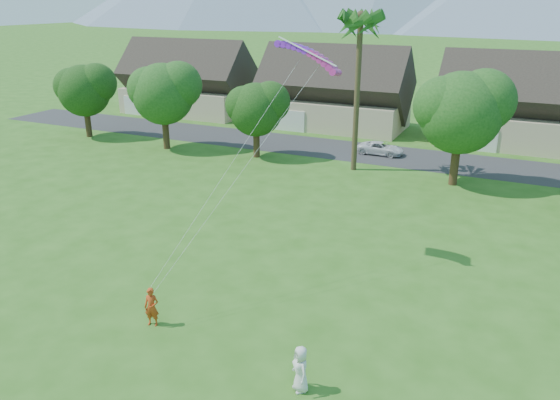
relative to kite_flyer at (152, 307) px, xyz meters
The scene contains 9 objects.
ground 4.07m from the kite_flyer, 46.90° to the right, with size 500.00×500.00×0.00m, color #2D6019.
street 31.23m from the kite_flyer, 85.01° to the left, with size 90.00×7.00×0.01m, color #2D2D30.
kite_flyer is the anchor object (origin of this frame).
watcher 7.48m from the kite_flyer, ahead, with size 0.87×0.57×1.79m, color silver.
parked_car 31.14m from the kite_flyer, 87.29° to the left, with size 1.88×4.08×1.13m, color silver.
houses_row 40.30m from the kite_flyer, 85.42° to the left, with size 72.75×8.19×8.86m.
tree_row 25.38m from the kite_flyer, 86.41° to the left, with size 62.27×6.67×8.45m.
fan_palm 27.84m from the kite_flyer, 88.40° to the left, with size 3.00×3.00×13.80m.
parafoil_kite 13.97m from the kite_flyer, 70.34° to the left, with size 3.41×1.03×0.50m.
Camera 1 is at (10.85, -13.06, 13.21)m, focal length 35.00 mm.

